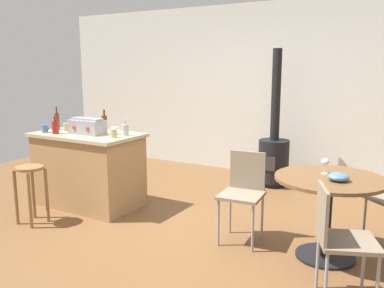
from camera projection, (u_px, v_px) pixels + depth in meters
name	position (u px, v px, depth m)	size (l,w,h in m)	color
ground_plane	(179.00, 228.00, 4.40)	(8.80, 8.80, 0.00)	brown
back_wall	(270.00, 90.00, 6.46)	(8.00, 0.10, 2.70)	beige
kitchen_island	(89.00, 169.00, 5.08)	(1.32, 0.77, 0.91)	#A37A4C
wooden_stool	(31.00, 183.00, 4.48)	(0.30, 0.30, 0.64)	olive
dining_table	(329.00, 197.00, 3.63)	(0.96, 0.96, 0.75)	black
folding_chair_near	(244.00, 189.00, 4.03)	(0.44, 0.44, 0.88)	#7F705B
folding_chair_far	(338.00, 235.00, 2.93)	(0.52, 0.52, 0.88)	#7F705B
wood_stove	(274.00, 153.00, 5.92)	(0.44, 0.45, 1.97)	black
toolbox	(87.00, 126.00, 4.92)	(0.44, 0.23, 0.19)	gray
bottle_0	(57.00, 121.00, 5.28)	(0.06, 0.06, 0.30)	#603314
bottle_1	(104.00, 123.00, 5.18)	(0.07, 0.07, 0.27)	#603314
bottle_2	(125.00, 130.00, 4.79)	(0.08, 0.08, 0.19)	#B7B2AD
bottle_3	(55.00, 127.00, 4.94)	(0.08, 0.08, 0.22)	maroon
cup_0	(76.00, 125.00, 5.35)	(0.11, 0.08, 0.10)	#383838
cup_1	(115.00, 131.00, 4.87)	(0.12, 0.08, 0.09)	white
cup_2	(113.00, 133.00, 4.68)	(0.11, 0.08, 0.10)	tan
cup_3	(67.00, 127.00, 5.19)	(0.12, 0.08, 0.10)	tan
cup_4	(45.00, 129.00, 5.05)	(0.11, 0.08, 0.10)	#4C7099
wine_glass	(325.00, 162.00, 3.69)	(0.07, 0.07, 0.14)	silver
serving_bowl	(338.00, 177.00, 3.46)	(0.18, 0.18, 0.07)	#4C7099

